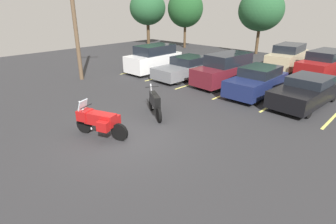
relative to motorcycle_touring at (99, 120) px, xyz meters
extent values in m
cube|color=#2D2D30|center=(0.87, 0.63, -0.70)|extent=(44.00, 44.00, 0.10)
cylinder|color=black|center=(-0.68, -0.25, -0.32)|extent=(0.66, 0.34, 0.66)
cylinder|color=black|center=(0.85, 0.31, -0.32)|extent=(0.66, 0.34, 0.66)
cube|color=#A51414|center=(0.08, 0.03, 0.08)|extent=(1.30, 0.84, 0.44)
cylinder|color=#B2B2B7|center=(-0.57, -0.21, 0.10)|extent=(0.50, 0.24, 1.13)
cylinder|color=black|center=(-0.49, -0.18, 0.48)|extent=(0.25, 0.59, 0.04)
cube|color=#A51414|center=(-0.58, -0.21, 0.12)|extent=(0.59, 0.64, 0.40)
cube|color=#B2C1CC|center=(-0.63, -0.23, 0.52)|extent=(0.30, 0.47, 0.39)
cube|color=#A51414|center=(0.55, -0.18, -0.02)|extent=(0.50, 0.38, 0.36)
cube|color=#A51414|center=(0.30, 0.50, -0.02)|extent=(0.50, 0.38, 0.36)
cylinder|color=black|center=(-0.59, 3.26, -0.34)|extent=(0.60, 0.43, 0.63)
cylinder|color=black|center=(0.72, 2.47, -0.34)|extent=(0.60, 0.43, 0.63)
cube|color=black|center=(0.06, 2.87, 0.10)|extent=(1.11, 0.82, 0.52)
cylinder|color=#B2B2B7|center=(-0.48, 3.20, 0.07)|extent=(0.46, 0.32, 1.10)
cylinder|color=black|center=(-0.41, 3.16, 0.54)|extent=(0.35, 0.55, 0.04)
cube|color=#EAE066|center=(-7.34, 9.02, -0.65)|extent=(0.12, 5.04, 0.01)
cube|color=#EAE066|center=(-4.67, 9.02, -0.65)|extent=(0.12, 5.04, 0.01)
cube|color=#EAE066|center=(-2.00, 9.02, -0.65)|extent=(0.12, 5.04, 0.01)
cube|color=#EAE066|center=(0.67, 9.02, -0.65)|extent=(0.12, 5.04, 0.01)
cube|color=#EAE066|center=(3.34, 9.02, -0.65)|extent=(0.12, 5.04, 0.01)
cube|color=white|center=(-6.16, 8.72, 0.10)|extent=(1.84, 4.28, 1.12)
cube|color=black|center=(-6.16, 8.88, 0.98)|extent=(1.68, 2.84, 0.63)
cylinder|color=black|center=(-5.38, 7.27, -0.35)|extent=(0.22, 0.60, 0.60)
cylinder|color=black|center=(-6.92, 7.26, -0.35)|extent=(0.22, 0.60, 0.60)
cylinder|color=black|center=(-5.40, 10.17, -0.35)|extent=(0.22, 0.60, 0.60)
cylinder|color=black|center=(-6.94, 10.16, -0.35)|extent=(0.22, 0.60, 0.60)
cube|color=slate|center=(-3.30, 8.99, -0.09)|extent=(2.06, 4.83, 0.71)
cube|color=black|center=(-3.29, 9.33, 0.52)|extent=(1.82, 2.06, 0.51)
cylinder|color=black|center=(-2.52, 7.34, -0.34)|extent=(0.24, 0.64, 0.63)
cylinder|color=black|center=(-4.17, 7.40, -0.34)|extent=(0.24, 0.64, 0.63)
cylinder|color=black|center=(-2.42, 10.59, -0.34)|extent=(0.24, 0.64, 0.63)
cylinder|color=black|center=(-4.07, 10.64, -0.34)|extent=(0.24, 0.64, 0.63)
cube|color=maroon|center=(-0.53, 9.36, 0.05)|extent=(2.09, 4.53, 0.99)
cube|color=black|center=(-0.49, 9.77, 0.89)|extent=(1.83, 3.03, 0.70)
cylinder|color=black|center=(0.10, 7.81, -0.33)|extent=(0.27, 0.65, 0.63)
cylinder|color=black|center=(-1.39, 7.92, -0.33)|extent=(0.27, 0.65, 0.63)
cylinder|color=black|center=(0.33, 10.79, -0.33)|extent=(0.27, 0.65, 0.63)
cylinder|color=black|center=(-1.15, 10.91, -0.33)|extent=(0.27, 0.65, 0.63)
cube|color=navy|center=(1.95, 8.77, -0.02)|extent=(1.79, 4.21, 0.85)
cube|color=black|center=(1.95, 9.10, 0.65)|extent=(1.65, 2.15, 0.49)
cylinder|color=black|center=(2.71, 7.34, -0.33)|extent=(0.22, 0.65, 0.65)
cylinder|color=black|center=(1.18, 7.34, -0.33)|extent=(0.22, 0.65, 0.65)
cylinder|color=black|center=(2.71, 10.20, -0.33)|extent=(0.22, 0.65, 0.65)
cylinder|color=black|center=(1.18, 10.20, -0.33)|extent=(0.22, 0.65, 0.65)
cube|color=black|center=(4.45, 8.98, -0.05)|extent=(2.16, 4.77, 0.79)
cube|color=black|center=(4.48, 9.31, 0.55)|extent=(1.84, 2.11, 0.42)
cylinder|color=black|center=(5.15, 7.35, -0.33)|extent=(0.26, 0.67, 0.65)
cylinder|color=black|center=(3.55, 7.45, -0.33)|extent=(0.26, 0.67, 0.65)
cylinder|color=black|center=(5.36, 10.51, -0.33)|extent=(0.26, 0.67, 0.65)
cylinder|color=black|center=(3.76, 10.61, -0.33)|extent=(0.26, 0.67, 0.65)
cube|color=#C1B289|center=(0.65, 16.34, 0.11)|extent=(2.17, 4.95, 1.12)
cube|color=black|center=(0.63, 16.67, 0.95)|extent=(1.87, 2.97, 0.57)
cylinder|color=black|center=(1.55, 14.76, -0.34)|extent=(0.27, 0.63, 0.62)
cylinder|color=black|center=(0.01, 14.64, -0.34)|extent=(0.27, 0.63, 0.62)
cylinder|color=black|center=(1.30, 18.04, -0.34)|extent=(0.27, 0.63, 0.62)
cylinder|color=black|center=(-0.24, 17.92, -0.34)|extent=(0.27, 0.63, 0.62)
cube|color=maroon|center=(3.32, 15.84, 0.04)|extent=(2.31, 4.91, 0.98)
cube|color=black|center=(3.37, 16.30, 0.82)|extent=(2.00, 3.20, 0.57)
cylinder|color=black|center=(3.98, 14.16, -0.34)|extent=(0.28, 0.64, 0.62)
cylinder|color=black|center=(2.37, 14.31, -0.34)|extent=(0.28, 0.64, 0.62)
cylinder|color=black|center=(2.67, 17.52, -0.34)|extent=(0.28, 0.64, 0.62)
cylinder|color=brown|center=(-8.12, 3.88, 3.17)|extent=(0.26, 0.26, 7.64)
cylinder|color=#4C3823|center=(-12.30, 19.53, 0.47)|extent=(0.27, 0.27, 2.25)
ellipsoid|color=#1E4C23|center=(-12.30, 19.53, 3.61)|extent=(3.91, 3.91, 4.02)
cylinder|color=#4C3823|center=(-4.32, 21.40, 0.45)|extent=(0.30, 0.30, 2.21)
ellipsoid|color=#23512D|center=(-4.32, 21.40, 3.53)|extent=(4.32, 4.32, 3.94)
cylinder|color=#4C3823|center=(-17.53, 18.65, 0.50)|extent=(0.39, 0.39, 2.30)
ellipsoid|color=#23512D|center=(-17.53, 18.65, 3.63)|extent=(4.32, 4.32, 3.97)
camera|label=1|loc=(8.27, -4.91, 4.05)|focal=28.74mm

